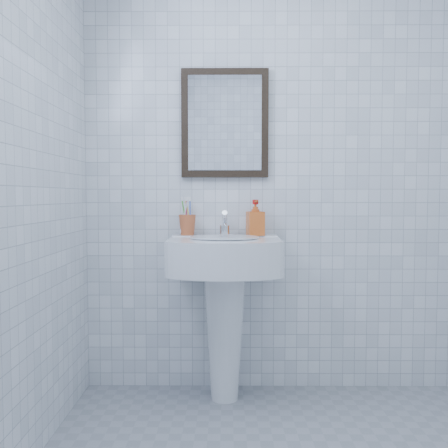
{
  "coord_description": "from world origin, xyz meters",
  "views": [
    {
      "loc": [
        -0.27,
        -1.71,
        1.13
      ],
      "look_at": [
        -0.29,
        0.86,
        0.99
      ],
      "focal_mm": 40.0,
      "sensor_mm": 36.0,
      "label": 1
    }
  ],
  "objects": [
    {
      "name": "soap_dispenser",
      "position": [
        -0.12,
        1.1,
        1.01
      ],
      "size": [
        0.11,
        0.11,
        0.2
      ],
      "primitive_type": "imported",
      "rotation": [
        0.0,
        0.0,
        0.2
      ],
      "color": "#CA4D13",
      "rests_on": "washbasin"
    },
    {
      "name": "faucet",
      "position": [
        -0.29,
        1.1,
        0.97
      ],
      "size": [
        0.06,
        0.13,
        0.14
      ],
      "color": "silver",
      "rests_on": "washbasin"
    },
    {
      "name": "wall_back",
      "position": [
        0.0,
        1.2,
        1.25
      ],
      "size": [
        2.2,
        0.02,
        2.5
      ],
      "primitive_type": "cube",
      "color": "white",
      "rests_on": "ground"
    },
    {
      "name": "wall_mirror",
      "position": [
        -0.29,
        1.18,
        1.55
      ],
      "size": [
        0.5,
        0.04,
        0.62
      ],
      "color": "black",
      "rests_on": "wall_back"
    },
    {
      "name": "toothbrush_cup",
      "position": [
        -0.5,
        1.11,
        0.97
      ],
      "size": [
        0.12,
        0.12,
        0.12
      ],
      "primitive_type": null,
      "rotation": [
        0.0,
        0.0,
        -0.3
      ],
      "color": "#BE572D",
      "rests_on": "washbasin"
    },
    {
      "name": "washbasin",
      "position": [
        -0.29,
        0.99,
        0.62
      ],
      "size": [
        0.6,
        0.44,
        0.92
      ],
      "color": "white",
      "rests_on": "ground"
    }
  ]
}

